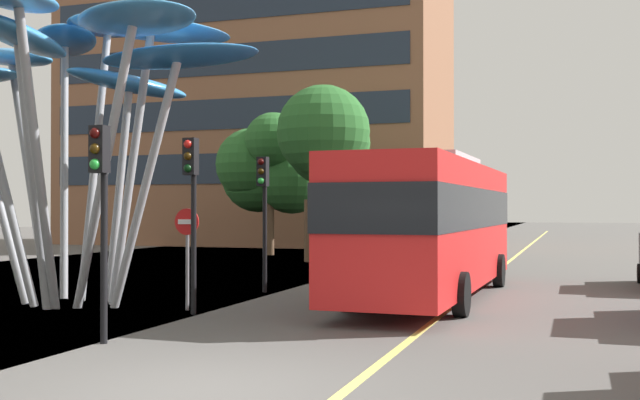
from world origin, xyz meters
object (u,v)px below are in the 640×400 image
object	(u,v)px
traffic_light_kerb_far	(192,187)
no_entry_sign	(187,242)
traffic_light_kerb_near	(101,186)
traffic_light_opposite	(365,206)
traffic_light_island_mid	(263,194)
red_bus	(433,220)
leaf_sculpture	(67,57)

from	to	relation	value
traffic_light_kerb_far	no_entry_sign	bearing A→B (deg)	125.11
traffic_light_kerb_near	traffic_light_opposite	xyz separation A→B (m)	(0.02, 17.11, -0.29)
traffic_light_island_mid	traffic_light_opposite	xyz separation A→B (m)	(0.49, 8.87, -0.29)
traffic_light_kerb_near	traffic_light_kerb_far	world-z (taller)	traffic_light_kerb_far
red_bus	leaf_sculpture	world-z (taller)	leaf_sculpture
red_bus	traffic_light_kerb_far	distance (m)	6.48
traffic_light_kerb_near	traffic_light_opposite	size ratio (longest dim) A/B	1.12
traffic_light_kerb_far	traffic_light_island_mid	world-z (taller)	traffic_light_kerb_far
leaf_sculpture	no_entry_sign	world-z (taller)	leaf_sculpture
traffic_light_kerb_near	no_entry_sign	distance (m)	4.57
traffic_light_kerb_near	leaf_sculpture	bearing A→B (deg)	132.34
traffic_light_island_mid	traffic_light_opposite	distance (m)	8.89
red_bus	traffic_light_opposite	distance (m)	9.65
traffic_light_kerb_far	traffic_light_kerb_near	bearing A→B (deg)	-86.00
leaf_sculpture	traffic_light_kerb_near	world-z (taller)	leaf_sculpture
red_bus	no_entry_sign	world-z (taller)	red_bus
red_bus	traffic_light_opposite	xyz separation A→B (m)	(-4.13, 8.71, 0.40)
leaf_sculpture	traffic_light_kerb_far	bearing A→B (deg)	-8.05
traffic_light_opposite	traffic_light_island_mid	bearing A→B (deg)	-93.18
traffic_light_island_mid	no_entry_sign	size ratio (longest dim) A/B	1.61
red_bus	traffic_light_kerb_near	bearing A→B (deg)	-116.28
leaf_sculpture	traffic_light_island_mid	size ratio (longest dim) A/B	2.50
traffic_light_kerb_far	traffic_light_opposite	xyz separation A→B (m)	(0.28, 13.40, -0.37)
red_bus	traffic_light_kerb_far	xyz separation A→B (m)	(-4.41, -4.69, 0.77)
red_bus	leaf_sculpture	xyz separation A→B (m)	(-7.99, -4.18, 3.92)
no_entry_sign	traffic_light_opposite	bearing A→B (deg)	86.71
no_entry_sign	traffic_light_island_mid	bearing A→B (deg)	86.47
leaf_sculpture	traffic_light_opposite	bearing A→B (deg)	73.33
traffic_light_island_mid	no_entry_sign	distance (m)	4.05
red_bus	traffic_light_kerb_far	size ratio (longest dim) A/B	3.00
leaf_sculpture	traffic_light_kerb_near	size ratio (longest dim) A/B	2.50
traffic_light_island_mid	traffic_light_opposite	world-z (taller)	traffic_light_island_mid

